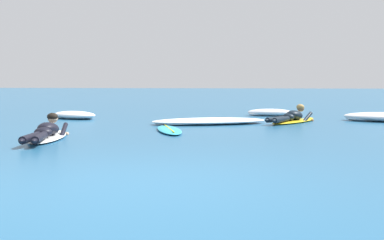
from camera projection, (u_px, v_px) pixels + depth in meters
The scene contains 7 objects.
ground_plane at pixel (215, 117), 15.32m from camera, with size 120.00×120.00×0.00m, color #235B84.
surfer_near at pixel (46, 133), 9.43m from camera, with size 0.95×2.51×0.53m.
surfer_far at pixel (292, 118), 13.31m from camera, with size 1.64×2.38×0.53m.
drifting_surfboard at pixel (169, 130), 11.07m from camera, with size 1.11×2.19×0.16m.
whitewater_front at pixel (270, 113), 15.89m from camera, with size 1.50×0.64×0.23m.
whitewater_mid_left at pixel (209, 121), 12.92m from camera, with size 3.28×2.10×0.16m.
whitewater_back at pixel (75, 115), 14.67m from camera, with size 1.71×1.32×0.24m.
Camera 1 is at (1.32, -5.24, 1.14)m, focal length 45.48 mm.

